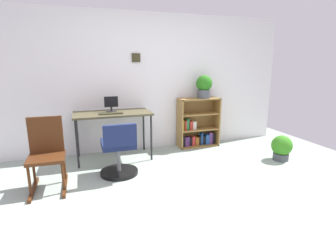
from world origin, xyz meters
name	(u,v)px	position (x,y,z in m)	size (l,w,h in m)	color
ground_plane	(194,204)	(0.00, 0.00, 0.00)	(6.24, 6.24, 0.00)	#96A79A
wall_back	(146,83)	(0.00, 2.15, 1.18)	(5.20, 0.12, 2.35)	silver
desk	(113,116)	(-0.65, 1.74, 0.70)	(1.19, 0.62, 0.76)	#4D462E
monitor	(111,105)	(-0.66, 1.81, 0.87)	(0.21, 0.16, 0.24)	#262628
keyboard	(111,113)	(-0.69, 1.61, 0.77)	(0.36, 0.11, 0.02)	#30301E
office_chair	(119,153)	(-0.67, 1.02, 0.33)	(0.52, 0.55, 0.77)	black
rocking_chair	(47,153)	(-1.55, 0.96, 0.45)	(0.42, 0.64, 0.88)	#482410
bookshelf_low	(197,125)	(0.90, 1.95, 0.39)	(0.76, 0.30, 0.90)	olive
potted_plant_on_shelf	(204,86)	(1.00, 1.90, 1.11)	(0.29, 0.29, 0.41)	#474C51
potted_plant_floor	(282,147)	(1.87, 0.82, 0.21)	(0.32, 0.32, 0.40)	#474C51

